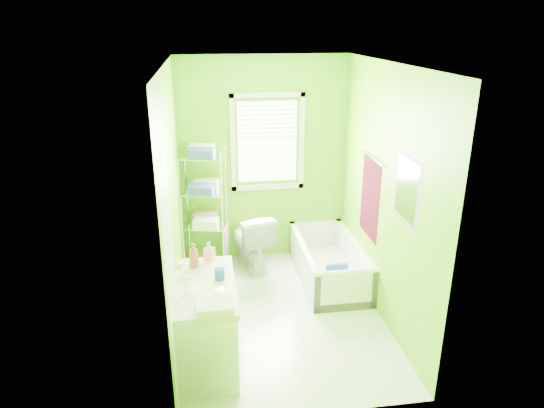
{
  "coord_description": "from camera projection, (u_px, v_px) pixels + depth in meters",
  "views": [
    {
      "loc": [
        -0.74,
        -4.41,
        2.94
      ],
      "look_at": [
        -0.06,
        0.25,
        1.17
      ],
      "focal_mm": 32.0,
      "sensor_mm": 36.0,
      "label": 1
    }
  ],
  "objects": [
    {
      "name": "door",
      "position": [
        172.0,
        286.0,
        3.81
      ],
      "size": [
        0.09,
        0.8,
        2.0
      ],
      "color": "white",
      "rests_on": "ground"
    },
    {
      "name": "window",
      "position": [
        267.0,
        137.0,
        5.98
      ],
      "size": [
        0.92,
        0.05,
        1.22
      ],
      "color": "white",
      "rests_on": "ground"
    },
    {
      "name": "right_wall_decor",
      "position": [
        384.0,
        194.0,
        4.88
      ],
      "size": [
        0.04,
        1.48,
        1.17
      ],
      "color": "#470818",
      "rests_on": "ground"
    },
    {
      "name": "ground",
      "position": [
        281.0,
        313.0,
        5.22
      ],
      "size": [
        2.9,
        2.9,
        0.0
      ],
      "primitive_type": "plane",
      "color": "silver",
      "rests_on": "ground"
    },
    {
      "name": "room_envelope",
      "position": [
        282.0,
        177.0,
        4.68
      ],
      "size": [
        2.14,
        2.94,
        2.62
      ],
      "color": "#5EAE08",
      "rests_on": "ground"
    },
    {
      "name": "vanity",
      "position": [
        206.0,
        321.0,
        4.36
      ],
      "size": [
        0.54,
        1.07,
        1.03
      ],
      "color": "white",
      "rests_on": "ground"
    },
    {
      "name": "bathtub",
      "position": [
        329.0,
        268.0,
        5.87
      ],
      "size": [
        0.71,
        1.51,
        0.49
      ],
      "color": "white",
      "rests_on": "ground"
    },
    {
      "name": "toilet",
      "position": [
        251.0,
        240.0,
        6.09
      ],
      "size": [
        0.59,
        0.82,
        0.76
      ],
      "primitive_type": "imported",
      "rotation": [
        0.0,
        0.0,
        3.39
      ],
      "color": "white",
      "rests_on": "ground"
    },
    {
      "name": "wire_shelf_unit",
      "position": [
        205.0,
        197.0,
        5.87
      ],
      "size": [
        0.58,
        0.48,
        1.58
      ],
      "color": "silver",
      "rests_on": "ground"
    }
  ]
}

